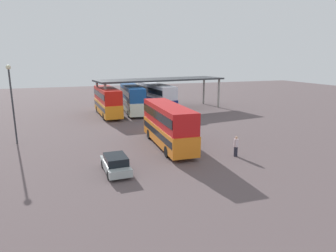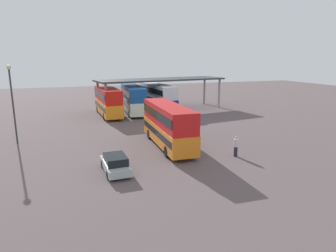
{
  "view_description": "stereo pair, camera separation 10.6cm",
  "coord_description": "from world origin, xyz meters",
  "px_view_note": "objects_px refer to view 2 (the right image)",
  "views": [
    {
      "loc": [
        -9.56,
        -22.54,
        8.38
      ],
      "look_at": [
        -0.23,
        3.55,
        2.0
      ],
      "focal_mm": 31.77,
      "sensor_mm": 36.0,
      "label": 1
    },
    {
      "loc": [
        -9.46,
        -22.58,
        8.38
      ],
      "look_at": [
        -0.23,
        3.55,
        2.0
      ],
      "focal_mm": 31.77,
      "sensor_mm": 36.0,
      "label": 2
    }
  ],
  "objects_px": {
    "lamppost_tall": "(12,95)",
    "pedestrian_waiting": "(236,146)",
    "double_decker_far_right": "(157,96)",
    "parked_hatchback": "(115,164)",
    "double_decker_main": "(168,124)",
    "double_decker_near_canopy": "(108,100)",
    "double_decker_mid_row": "(133,98)"
  },
  "relations": [
    {
      "from": "double_decker_far_right",
      "to": "double_decker_main",
      "type": "bearing_deg",
      "value": 161.21
    },
    {
      "from": "pedestrian_waiting",
      "to": "parked_hatchback",
      "type": "bearing_deg",
      "value": -21.11
    },
    {
      "from": "lamppost_tall",
      "to": "pedestrian_waiting",
      "type": "height_order",
      "value": "lamppost_tall"
    },
    {
      "from": "double_decker_mid_row",
      "to": "double_decker_near_canopy",
      "type": "bearing_deg",
      "value": 107.66
    },
    {
      "from": "double_decker_mid_row",
      "to": "lamppost_tall",
      "type": "xyz_separation_m",
      "value": [
        -14.76,
        -12.92,
        2.58
      ]
    },
    {
      "from": "parked_hatchback",
      "to": "double_decker_near_canopy",
      "type": "xyz_separation_m",
      "value": [
        2.83,
        22.85,
        1.57
      ]
    },
    {
      "from": "double_decker_mid_row",
      "to": "double_decker_main",
      "type": "bearing_deg",
      "value": -178.39
    },
    {
      "from": "parked_hatchback",
      "to": "double_decker_far_right",
      "type": "bearing_deg",
      "value": -25.69
    },
    {
      "from": "double_decker_main",
      "to": "double_decker_far_right",
      "type": "xyz_separation_m",
      "value": [
        5.17,
        20.15,
        0.08
      ]
    },
    {
      "from": "parked_hatchback",
      "to": "double_decker_mid_row",
      "type": "distance_m",
      "value": 24.81
    },
    {
      "from": "double_decker_main",
      "to": "double_decker_mid_row",
      "type": "relative_size",
      "value": 0.94
    },
    {
      "from": "parked_hatchback",
      "to": "double_decker_near_canopy",
      "type": "height_order",
      "value": "double_decker_near_canopy"
    },
    {
      "from": "double_decker_main",
      "to": "lamppost_tall",
      "type": "height_order",
      "value": "lamppost_tall"
    },
    {
      "from": "double_decker_mid_row",
      "to": "double_decker_far_right",
      "type": "relative_size",
      "value": 0.96
    },
    {
      "from": "double_decker_mid_row",
      "to": "double_decker_far_right",
      "type": "distance_m",
      "value": 4.57
    },
    {
      "from": "double_decker_near_canopy",
      "to": "double_decker_far_right",
      "type": "relative_size",
      "value": 0.9
    },
    {
      "from": "double_decker_mid_row",
      "to": "pedestrian_waiting",
      "type": "relative_size",
      "value": 6.06
    },
    {
      "from": "parked_hatchback",
      "to": "double_decker_near_canopy",
      "type": "relative_size",
      "value": 0.39
    },
    {
      "from": "parked_hatchback",
      "to": "double_decker_mid_row",
      "type": "bearing_deg",
      "value": -17.8
    },
    {
      "from": "parked_hatchback",
      "to": "lamppost_tall",
      "type": "bearing_deg",
      "value": 34.31
    },
    {
      "from": "double_decker_near_canopy",
      "to": "lamppost_tall",
      "type": "bearing_deg",
      "value": 136.27
    },
    {
      "from": "double_decker_far_right",
      "to": "pedestrian_waiting",
      "type": "height_order",
      "value": "double_decker_far_right"
    },
    {
      "from": "double_decker_mid_row",
      "to": "pedestrian_waiting",
      "type": "distance_m",
      "value": 23.93
    },
    {
      "from": "double_decker_main",
      "to": "parked_hatchback",
      "type": "xyz_separation_m",
      "value": [
        -5.96,
        -5.08,
        -1.55
      ]
    },
    {
      "from": "double_decker_main",
      "to": "pedestrian_waiting",
      "type": "distance_m",
      "value": 6.78
    },
    {
      "from": "parked_hatchback",
      "to": "lamppost_tall",
      "type": "distance_m",
      "value": 14.13
    },
    {
      "from": "double_decker_mid_row",
      "to": "lamppost_tall",
      "type": "distance_m",
      "value": 19.78
    },
    {
      "from": "double_decker_main",
      "to": "double_decker_near_canopy",
      "type": "height_order",
      "value": "double_decker_near_canopy"
    },
    {
      "from": "parked_hatchback",
      "to": "double_decker_main",
      "type": "bearing_deg",
      "value": -51.46
    },
    {
      "from": "double_decker_mid_row",
      "to": "double_decker_far_right",
      "type": "xyz_separation_m",
      "value": [
        4.34,
        1.42,
        0.01
      ]
    },
    {
      "from": "double_decker_main",
      "to": "double_decker_near_canopy",
      "type": "bearing_deg",
      "value": 12.08
    },
    {
      "from": "double_decker_near_canopy",
      "to": "double_decker_mid_row",
      "type": "height_order",
      "value": "double_decker_mid_row"
    }
  ]
}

